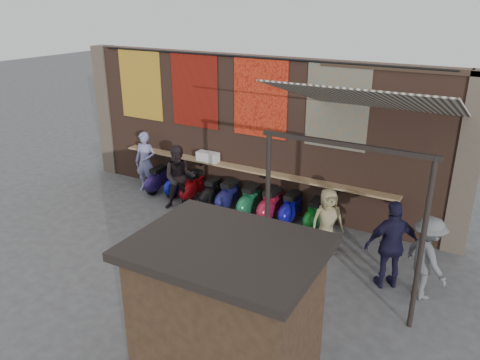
{
  "coord_description": "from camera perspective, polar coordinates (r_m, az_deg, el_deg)",
  "views": [
    {
      "loc": [
        5.68,
        -7.84,
        5.32
      ],
      "look_at": [
        0.46,
        1.2,
        1.26
      ],
      "focal_mm": 35.0,
      "sensor_mm": 36.0,
      "label": 1
    }
  ],
  "objects": [
    {
      "name": "tapestry_orange",
      "position": [
        11.87,
        2.46,
        9.97
      ],
      "size": [
        1.5,
        0.02,
        2.0
      ],
      "primitive_type": "cube",
      "color": "red",
      "rests_on": "brick_wall"
    },
    {
      "name": "scooter_stool_8",
      "position": [
        11.61,
        9.09,
        -4.23
      ],
      "size": [
        0.36,
        0.79,
        0.75
      ],
      "primitive_type": null,
      "color": "#0E621B",
      "rests_on": "ground"
    },
    {
      "name": "awning_post_left",
      "position": [
        8.91,
        3.36,
        -3.79
      ],
      "size": [
        0.09,
        0.09,
        3.1
      ],
      "primitive_type": "cylinder",
      "color": "black",
      "rests_on": "ground"
    },
    {
      "name": "brick_wall",
      "position": [
        12.42,
        1.63,
        5.76
      ],
      "size": [
        10.0,
        0.4,
        4.0
      ],
      "primitive_type": "cube",
      "color": "brown",
      "rests_on": "ground"
    },
    {
      "name": "scooter_stool_0",
      "position": [
        13.84,
        -10.03,
        -0.02
      ],
      "size": [
        0.35,
        0.78,
        0.74
      ],
      "primitive_type": null,
      "color": "#241653",
      "rests_on": "ground"
    },
    {
      "name": "eating_counter",
      "position": [
        12.39,
        0.77,
        1.35
      ],
      "size": [
        8.0,
        0.32,
        0.05
      ],
      "primitive_type": "cube",
      "color": "#9E7A51",
      "rests_on": "brick_wall"
    },
    {
      "name": "pier_left",
      "position": [
        15.51,
        -15.69,
        8.11
      ],
      "size": [
        0.5,
        0.5,
        4.0
      ],
      "primitive_type": "cube",
      "color": "#4C4238",
      "rests_on": "ground"
    },
    {
      "name": "tapestry_multi",
      "position": [
        11.1,
        11.74,
        8.77
      ],
      "size": [
        1.5,
        0.02,
        2.0
      ],
      "primitive_type": "cube",
      "color": "#236C81",
      "rests_on": "brick_wall"
    },
    {
      "name": "tapestry_sun",
      "position": [
        12.9,
        -5.57,
        10.8
      ],
      "size": [
        1.5,
        0.02,
        2.0
      ],
      "primitive_type": "cube",
      "color": "red",
      "rests_on": "brick_wall"
    },
    {
      "name": "scooter_stool_7",
      "position": [
        11.83,
        6.19,
        -3.5
      ],
      "size": [
        0.37,
        0.82,
        0.78
      ],
      "primitive_type": null,
      "color": "#0F0D8F",
      "rests_on": "ground"
    },
    {
      "name": "market_stall",
      "position": [
        6.64,
        -1.52,
        -17.47
      ],
      "size": [
        2.18,
        1.66,
        2.33
      ],
      "primitive_type": "cube",
      "rotation": [
        0.0,
        0.0,
        0.02
      ],
      "color": "black",
      "rests_on": "ground"
    },
    {
      "name": "awning_post_right",
      "position": [
        8.2,
        21.25,
        -7.68
      ],
      "size": [
        0.09,
        0.09,
        3.1
      ],
      "primitive_type": "cylinder",
      "color": "black",
      "rests_on": "ground"
    },
    {
      "name": "stall_sign",
      "position": [
        6.94,
        1.96,
        -10.29
      ],
      "size": [
        1.2,
        0.07,
        0.5
      ],
      "primitive_type": "cube",
      "rotation": [
        0.0,
        0.0,
        0.02
      ],
      "color": "gold",
      "rests_on": "market_stall"
    },
    {
      "name": "diner_right",
      "position": [
        12.53,
        -7.39,
        0.29
      ],
      "size": [
        1.08,
        1.03,
        1.75
      ],
      "primitive_type": "imported",
      "rotation": [
        0.0,
        0.0,
        0.6
      ],
      "color": "#292023",
      "rests_on": "ground"
    },
    {
      "name": "scooter_stool_3",
      "position": [
        12.82,
        -3.43,
        -1.55
      ],
      "size": [
        0.34,
        0.76,
        0.72
      ],
      "primitive_type": null,
      "color": "black",
      "rests_on": "ground"
    },
    {
      "name": "tapestry_redgold",
      "position": [
        14.07,
        -12.03,
        11.32
      ],
      "size": [
        1.5,
        0.02,
        2.0
      ],
      "primitive_type": "cube",
      "color": "#923515",
      "rests_on": "brick_wall"
    },
    {
      "name": "shopper_navy",
      "position": [
        9.5,
        18.03,
        -7.54
      ],
      "size": [
        1.12,
        0.97,
        1.81
      ],
      "primitive_type": "imported",
      "rotation": [
        0.0,
        0.0,
        3.75
      ],
      "color": "#191632",
      "rests_on": "ground"
    },
    {
      "name": "awning_canvas",
      "position": [
        9.18,
        15.91,
        9.35
      ],
      "size": [
        3.2,
        3.28,
        0.97
      ],
      "primitive_type": "cube",
      "rotation": [
        -0.28,
        0.0,
        0.0
      ],
      "color": "beige",
      "rests_on": "brick_wall"
    },
    {
      "name": "scooter_stool_1",
      "position": [
        13.51,
        -7.68,
        -0.4
      ],
      "size": [
        0.36,
        0.79,
        0.75
      ],
      "primitive_type": null,
      "color": "navy",
      "rests_on": "ground"
    },
    {
      "name": "shopper_tan",
      "position": [
        10.51,
        10.6,
        -4.93
      ],
      "size": [
        0.87,
        0.83,
        1.49
      ],
      "primitive_type": "imported",
      "rotation": [
        0.0,
        0.0,
        0.7
      ],
      "color": "#94865E",
      "rests_on": "ground"
    },
    {
      "name": "shelf_box",
      "position": [
        12.91,
        -3.94,
        2.86
      ],
      "size": [
        0.62,
        0.27,
        0.26
      ],
      "primitive_type": "cube",
      "color": "white",
      "rests_on": "eating_counter"
    },
    {
      "name": "scooter_stool_5",
      "position": [
        12.21,
        1.17,
        -2.56
      ],
      "size": [
        0.37,
        0.82,
        0.78
      ],
      "primitive_type": null,
      "color": "#19653C",
      "rests_on": "ground"
    },
    {
      "name": "hang_rail",
      "position": [
        11.85,
        1.18,
        14.77
      ],
      "size": [
        9.5,
        0.06,
        0.06
      ],
      "primitive_type": "cylinder",
      "rotation": [
        0.0,
        1.57,
        0.0
      ],
      "color": "black",
      "rests_on": "brick_wall"
    },
    {
      "name": "scooter_stool_2",
      "position": [
        13.19,
        -5.78,
        -0.79
      ],
      "size": [
        0.37,
        0.83,
        0.79
      ],
      "primitive_type": null,
      "color": "#A90D13",
      "rests_on": "ground"
    },
    {
      "name": "awning_header",
      "position": [
        7.89,
        12.73,
        4.24
      ],
      "size": [
        3.0,
        0.08,
        0.08
      ],
      "primitive_type": "cube",
      "color": "black",
      "rests_on": "awning_post_left"
    },
    {
      "name": "scooter_stool_6",
      "position": [
        11.95,
        3.7,
        -3.05
      ],
      "size": [
        0.39,
        0.86,
        0.81
      ],
      "primitive_type": null,
      "color": "maroon",
      "rests_on": "ground"
    },
    {
      "name": "stall_shelf",
      "position": [
        7.41,
        1.87,
        -15.81
      ],
      "size": [
        1.79,
        0.14,
        0.06
      ],
      "primitive_type": "cube",
      "rotation": [
        0.0,
        0.0,
        0.02
      ],
      "color": "#473321",
      "rests_on": "market_stall"
    },
    {
      "name": "stall_roof",
      "position": [
        5.95,
        -1.63,
        -8.23
      ],
      "size": [
        2.45,
        1.91,
        0.12
      ],
      "primitive_type": "cube",
      "rotation": [
        0.0,
        0.0,
        0.02
      ],
      "color": "black",
      "rests_on": "market_stall"
    },
    {
      "name": "scooter_stool_4",
      "position": [
        12.52,
        -1.46,
        -1.93
      ],
      "size": [
        0.37,
        0.82,
        0.78
      ],
      "primitive_type": null,
      "color": "#181854",
      "rests_on": "ground"
    },
    {
      "name": "pier_right",
      "position": [
        11.06,
        26.05,
        1.58
      ],
      "size": [
        0.5,
        0.5,
        4.0
      ],
      "primitive_type": "cube",
      "color": "#4C4238",
      "rests_on": "ground"
    },
    {
      "name": "shopper_grey",
      "position": [
        9.45,
        21.77,
        -8.81
      ],
      "size": [
        1.19,
        1.18,
        1.65
      ],
      "primitive_type": "imported",
      "rotation": [
        0.0,
        0.0,
        2.37
      ],
      "color": "#5B5D60",
      "rests_on": "ground"
    },
    {
      "name": "awning_ledger",
      "position": [
        10.65,
        18.41,
        12.83
      ],
      "size": [
        3.3,
        0.08,
        0.12
      ],
      "primitive_type": "cube",
      "color": "#33261C",
      "rests_on": "brick_wall"
    },
    {
      "name": "diner_left",
      "position": [
        13.89,
        -11.44,
        2.19
      ],
      "size": [
        0.71,
        0.53,
        1.76
      ],
      "primitive_type": "imported",
      "rotation": [
        0.0,
        0.0,
        0.18
      ],
      "color": "#7E81B8",
      "rests_on": "ground"
    },
    {
      "name": "ground",
      "position": [
        11.05,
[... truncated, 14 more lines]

